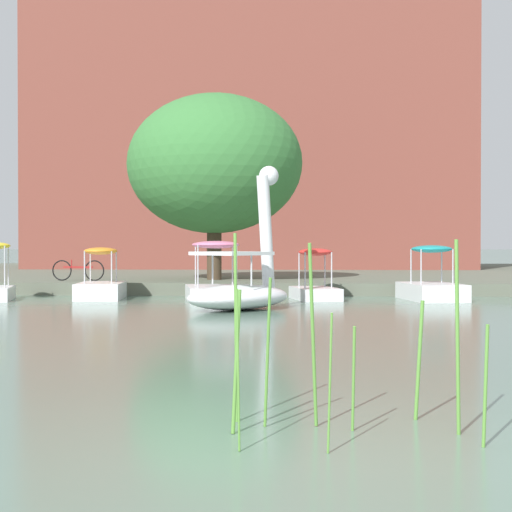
{
  "coord_description": "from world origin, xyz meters",
  "views": [
    {
      "loc": [
        -0.3,
        -5.52,
        1.47
      ],
      "look_at": [
        -1.2,
        13.82,
        1.21
      ],
      "focal_mm": 56.38,
      "sensor_mm": 36.0,
      "label": 1
    }
  ],
  "objects_px": {
    "pedal_boat_orange": "(101,284)",
    "bicycle_parked": "(78,270)",
    "pedal_boat_pink": "(216,284)",
    "tree_broadleaf_right": "(214,164)",
    "pedal_boat_teal": "(432,285)",
    "pedal_boat_red": "(315,285)",
    "swan_boat": "(242,285)"
  },
  "relations": [
    {
      "from": "pedal_boat_orange",
      "to": "bicycle_parked",
      "type": "relative_size",
      "value": 1.33
    },
    {
      "from": "bicycle_parked",
      "to": "pedal_boat_orange",
      "type": "bearing_deg",
      "value": -63.6
    },
    {
      "from": "pedal_boat_pink",
      "to": "tree_broadleaf_right",
      "type": "relative_size",
      "value": 0.32
    },
    {
      "from": "pedal_boat_teal",
      "to": "pedal_boat_red",
      "type": "bearing_deg",
      "value": 179.89
    },
    {
      "from": "pedal_boat_teal",
      "to": "pedal_boat_pink",
      "type": "distance_m",
      "value": 5.77
    },
    {
      "from": "pedal_boat_pink",
      "to": "bicycle_parked",
      "type": "xyz_separation_m",
      "value": [
        -4.58,
        3.23,
        0.27
      ]
    },
    {
      "from": "pedal_boat_orange",
      "to": "bicycle_parked",
      "type": "bearing_deg",
      "value": 116.4
    },
    {
      "from": "pedal_boat_orange",
      "to": "tree_broadleaf_right",
      "type": "height_order",
      "value": "tree_broadleaf_right"
    },
    {
      "from": "pedal_boat_teal",
      "to": "tree_broadleaf_right",
      "type": "height_order",
      "value": "tree_broadleaf_right"
    },
    {
      "from": "bicycle_parked",
      "to": "pedal_boat_pink",
      "type": "bearing_deg",
      "value": -35.23
    },
    {
      "from": "swan_boat",
      "to": "bicycle_parked",
      "type": "xyz_separation_m",
      "value": [
        -5.45,
        6.14,
        0.14
      ]
    },
    {
      "from": "pedal_boat_red",
      "to": "bicycle_parked",
      "type": "height_order",
      "value": "pedal_boat_red"
    },
    {
      "from": "pedal_boat_pink",
      "to": "pedal_boat_orange",
      "type": "bearing_deg",
      "value": 172.11
    },
    {
      "from": "pedal_boat_teal",
      "to": "pedal_boat_red",
      "type": "distance_m",
      "value": 3.11
    },
    {
      "from": "pedal_boat_pink",
      "to": "tree_broadleaf_right",
      "type": "bearing_deg",
      "value": 96.16
    },
    {
      "from": "pedal_boat_teal",
      "to": "pedal_boat_pink",
      "type": "relative_size",
      "value": 0.96
    },
    {
      "from": "pedal_boat_teal",
      "to": "tree_broadleaf_right",
      "type": "distance_m",
      "value": 8.16
    },
    {
      "from": "pedal_boat_teal",
      "to": "bicycle_parked",
      "type": "relative_size",
      "value": 1.47
    },
    {
      "from": "tree_broadleaf_right",
      "to": "swan_boat",
      "type": "bearing_deg",
      "value": -79.44
    },
    {
      "from": "pedal_boat_red",
      "to": "tree_broadleaf_right",
      "type": "height_order",
      "value": "tree_broadleaf_right"
    },
    {
      "from": "swan_boat",
      "to": "pedal_boat_teal",
      "type": "relative_size",
      "value": 1.34
    },
    {
      "from": "swan_boat",
      "to": "tree_broadleaf_right",
      "type": "relative_size",
      "value": 0.42
    },
    {
      "from": "bicycle_parked",
      "to": "pedal_boat_teal",
      "type": "bearing_deg",
      "value": -15.16
    },
    {
      "from": "swan_boat",
      "to": "pedal_boat_teal",
      "type": "height_order",
      "value": "swan_boat"
    },
    {
      "from": "pedal_boat_orange",
      "to": "pedal_boat_teal",
      "type": "bearing_deg",
      "value": -0.06
    },
    {
      "from": "pedal_boat_teal",
      "to": "pedal_boat_pink",
      "type": "bearing_deg",
      "value": -175.71
    },
    {
      "from": "pedal_boat_red",
      "to": "tree_broadleaf_right",
      "type": "distance_m",
      "value": 6.13
    },
    {
      "from": "pedal_boat_red",
      "to": "tree_broadleaf_right",
      "type": "xyz_separation_m",
      "value": [
        -3.11,
        3.82,
        3.66
      ]
    },
    {
      "from": "pedal_boat_red",
      "to": "pedal_boat_orange",
      "type": "distance_m",
      "value": 5.84
    },
    {
      "from": "pedal_boat_teal",
      "to": "pedal_boat_orange",
      "type": "relative_size",
      "value": 1.11
    },
    {
      "from": "pedal_boat_pink",
      "to": "tree_broadleaf_right",
      "type": "xyz_separation_m",
      "value": [
        -0.46,
        4.25,
        3.62
      ]
    },
    {
      "from": "pedal_boat_teal",
      "to": "pedal_boat_orange",
      "type": "height_order",
      "value": "pedal_boat_teal"
    }
  ]
}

